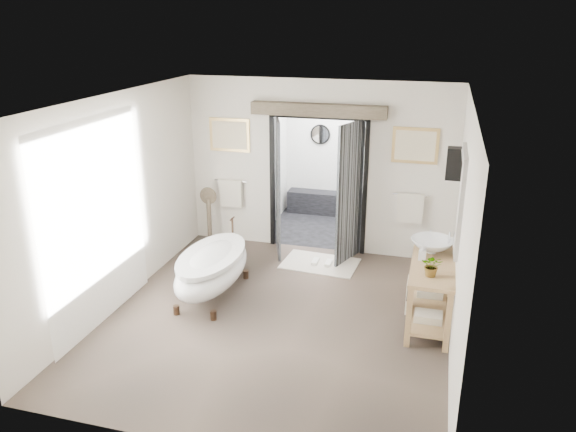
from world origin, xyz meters
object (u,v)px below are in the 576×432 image
object	(u,v)px
vanity	(429,285)
basin	(432,246)
clawfoot_tub	(212,268)
rug	(320,263)

from	to	relation	value
vanity	basin	bearing A→B (deg)	92.14
clawfoot_tub	vanity	bearing A→B (deg)	2.35
basin	vanity	bearing A→B (deg)	-109.12
vanity	rug	distance (m)	2.27
vanity	rug	bearing A→B (deg)	142.37
clawfoot_tub	rug	xyz separation A→B (m)	(1.26, 1.48, -0.43)
clawfoot_tub	basin	size ratio (longest dim) A/B	3.25
vanity	basin	xyz separation A→B (m)	(-0.01, 0.29, 0.44)
basin	rug	bearing A→B (deg)	127.28
clawfoot_tub	basin	world-z (taller)	basin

